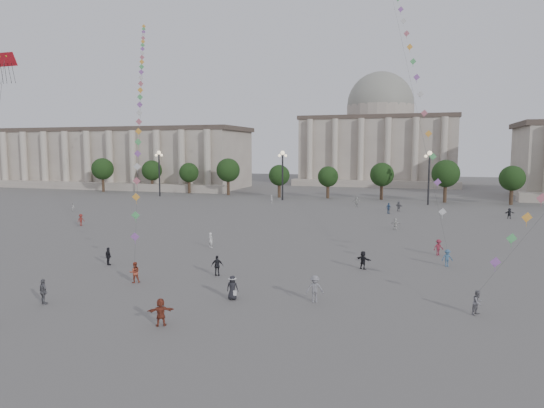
% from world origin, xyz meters
% --- Properties ---
extents(ground, '(360.00, 360.00, 0.00)m').
position_xyz_m(ground, '(0.00, 0.00, 0.00)').
color(ground, '#5B5855').
rests_on(ground, ground).
extents(hall_west, '(84.00, 26.22, 17.20)m').
position_xyz_m(hall_west, '(-75.00, 93.89, 8.43)').
color(hall_west, gray).
rests_on(hall_west, ground).
extents(hall_central, '(48.30, 34.30, 35.50)m').
position_xyz_m(hall_central, '(0.00, 129.22, 14.23)').
color(hall_central, gray).
rests_on(hall_central, ground).
extents(tree_row, '(137.12, 5.12, 8.00)m').
position_xyz_m(tree_row, '(0.00, 78.00, 5.39)').
color(tree_row, '#3B2C1D').
rests_on(tree_row, ground).
extents(lamp_post_far_west, '(2.00, 0.90, 10.65)m').
position_xyz_m(lamp_post_far_west, '(-45.00, 70.00, 7.35)').
color(lamp_post_far_west, '#262628').
rests_on(lamp_post_far_west, ground).
extents(lamp_post_mid_west, '(2.00, 0.90, 10.65)m').
position_xyz_m(lamp_post_mid_west, '(-15.00, 70.00, 7.35)').
color(lamp_post_mid_west, '#262628').
rests_on(lamp_post_mid_west, ground).
extents(lamp_post_mid_east, '(2.00, 0.90, 10.65)m').
position_xyz_m(lamp_post_mid_east, '(15.00, 70.00, 7.35)').
color(lamp_post_mid_east, '#262628').
rests_on(lamp_post_mid_east, ground).
extents(person_crowd_0, '(1.12, 1.04, 1.85)m').
position_xyz_m(person_crowd_0, '(8.46, 54.24, 0.92)').
color(person_crowd_0, '#395781').
rests_on(person_crowd_0, ground).
extents(person_crowd_1, '(0.83, 0.90, 1.49)m').
position_xyz_m(person_crowd_1, '(-45.06, 40.56, 0.74)').
color(person_crowd_1, beige).
rests_on(person_crowd_1, ground).
extents(person_crowd_2, '(0.97, 1.25, 1.70)m').
position_xyz_m(person_crowd_2, '(-32.72, 27.25, 0.85)').
color(person_crowd_2, maroon).
rests_on(person_crowd_2, ground).
extents(person_crowd_3, '(1.59, 1.19, 1.67)m').
position_xyz_m(person_crowd_3, '(8.99, 13.68, 0.84)').
color(person_crowd_3, black).
rests_on(person_crowd_3, ground).
extents(person_crowd_4, '(1.85, 1.27, 1.92)m').
position_xyz_m(person_crowd_4, '(1.91, 62.60, 0.96)').
color(person_crowd_4, '#B5B5B0').
rests_on(person_crowd_4, ground).
extents(person_crowd_6, '(1.41, 1.03, 1.95)m').
position_xyz_m(person_crowd_6, '(6.87, 2.91, 0.97)').
color(person_crowd_6, slate).
rests_on(person_crowd_6, ground).
extents(person_crowd_7, '(1.50, 0.99, 1.55)m').
position_xyz_m(person_crowd_7, '(10.54, 37.25, 0.77)').
color(person_crowd_7, silver).
rests_on(person_crowd_7, ground).
extents(person_crowd_8, '(1.24, 1.09, 1.67)m').
position_xyz_m(person_crowd_8, '(15.72, 21.85, 0.83)').
color(person_crowd_8, maroon).
rests_on(person_crowd_8, ground).
extents(person_crowd_9, '(1.62, 0.87, 1.67)m').
position_xyz_m(person_crowd_9, '(27.18, 53.65, 0.83)').
color(person_crowd_9, black).
rests_on(person_crowd_9, ground).
extents(person_crowd_10, '(0.69, 0.69, 1.62)m').
position_xyz_m(person_crowd_10, '(-15.52, 63.84, 0.81)').
color(person_crowd_10, silver).
rests_on(person_crowd_10, ground).
extents(person_crowd_12, '(1.55, 1.54, 1.78)m').
position_xyz_m(person_crowd_12, '(9.96, 57.97, 0.89)').
color(person_crowd_12, slate).
rests_on(person_crowd_12, ground).
extents(person_crowd_13, '(0.74, 0.64, 1.71)m').
position_xyz_m(person_crowd_13, '(-8.37, 18.45, 0.86)').
color(person_crowd_13, silver).
rests_on(person_crowd_13, ground).
extents(tourist_1, '(1.08, 0.84, 1.70)m').
position_xyz_m(tourist_1, '(-14.13, 8.02, 0.85)').
color(tourist_1, black).
rests_on(tourist_1, ground).
extents(tourist_2, '(1.65, 1.28, 1.74)m').
position_xyz_m(tourist_2, '(-1.21, -4.54, 0.87)').
color(tourist_2, brown).
rests_on(tourist_2, ground).
extents(tourist_3, '(1.16, 0.87, 1.82)m').
position_xyz_m(tourist_3, '(-11.24, -3.32, 0.91)').
color(tourist_3, '#5D5D61').
rests_on(tourist_3, ground).
extents(tourist_4, '(1.12, 0.72, 1.78)m').
position_xyz_m(tourist_4, '(-2.73, 7.50, 0.89)').
color(tourist_4, black).
rests_on(tourist_4, ground).
extents(kite_flyer_0, '(1.06, 1.03, 1.73)m').
position_xyz_m(kite_flyer_0, '(-8.31, 3.48, 0.86)').
color(kite_flyer_0, '#9E412B').
rests_on(kite_flyer_0, ground).
extents(kite_flyer_1, '(1.18, 0.90, 1.62)m').
position_xyz_m(kite_flyer_1, '(16.37, 17.05, 0.81)').
color(kite_flyer_1, '#3A6083').
rests_on(kite_flyer_1, ground).
extents(kite_flyer_2, '(0.97, 1.00, 1.63)m').
position_xyz_m(kite_flyer_2, '(17.70, 3.55, 0.82)').
color(kite_flyer_2, slate).
rests_on(kite_flyer_2, ground).
extents(hat_person, '(0.92, 0.65, 1.76)m').
position_xyz_m(hat_person, '(1.03, 1.69, 0.92)').
color(hat_person, black).
rests_on(hat_person, ground).
extents(dragon_kite, '(4.64, 5.25, 20.51)m').
position_xyz_m(dragon_kite, '(-18.64, 1.69, 17.25)').
color(dragon_kite, red).
rests_on(dragon_kite, ground).
extents(kite_train_west, '(30.04, 49.89, 68.33)m').
position_xyz_m(kite_train_west, '(-24.00, 30.07, 19.85)').
color(kite_train_west, '#3F3F3F').
rests_on(kite_train_west, ground).
extents(kite_train_mid, '(13.35, 47.00, 74.01)m').
position_xyz_m(kite_train_mid, '(9.59, 42.21, 31.58)').
color(kite_train_mid, '#3F3F3F').
rests_on(kite_train_mid, ground).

